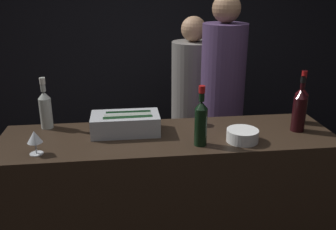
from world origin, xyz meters
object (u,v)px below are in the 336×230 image
Objects in this scene: red_wine_bottle_tall at (301,103)px; person_in_hoodie at (222,101)px; wine_glass at (35,138)px; person_blond_tee at (192,102)px; ice_bin_with_bottles at (126,122)px; bowl_white at (242,135)px; white_wine_bottle at (45,108)px; candle_votive at (201,121)px; red_wine_bottle_burgundy at (201,121)px; red_wine_bottle_black_foil at (299,109)px.

red_wine_bottle_tall is 0.69m from person_in_hoodie.
person_blond_tee is at bearing 48.63° from wine_glass.
red_wine_bottle_tall reaches higher than ice_bin_with_bottles.
white_wine_bottle is at bearing 162.73° from bowl_white.
bowl_white is at bearing -151.24° from red_wine_bottle_tall.
wine_glass is at bearing -170.00° from red_wine_bottle_tall.
red_wine_bottle_tall is (1.12, 0.04, 0.07)m from ice_bin_with_bottles.
person_in_hoodie is (1.25, 0.46, -0.15)m from white_wine_bottle.
person_in_hoodie is 1.11× the size of person_blond_tee.
person_blond_tee is at bearing 82.80° from candle_votive.
bowl_white is 1.21m from white_wine_bottle.
person_in_hoodie reaches higher than white_wine_bottle.
ice_bin_with_bottles is 0.54m from wine_glass.
candle_votive is at bearing 77.75° from red_wine_bottle_burgundy.
white_wine_bottle is 1.39m from person_blond_tee.
wine_glass is at bearing -161.98° from candle_votive.
candle_votive is 0.61m from red_wine_bottle_black_foil.
bowl_white is at bearing -17.27° from white_wine_bottle.
bowl_white is 0.53× the size of red_wine_bottle_burgundy.
white_wine_bottle reaches higher than bowl_white.
red_wine_bottle_tall is 1.11m from person_blond_tee.
wine_glass is 0.41× the size of white_wine_bottle.
red_wine_bottle_black_foil is 0.15m from red_wine_bottle_tall.
red_wine_bottle_tall is at bearing 60.33° from person_blond_tee.
bowl_white is at bearing -171.21° from person_in_hoodie.
ice_bin_with_bottles is 1.19× the size of red_wine_bottle_tall.
ice_bin_with_bottles is at bearing -171.42° from candle_votive.
red_wine_bottle_black_foil is 0.77m from person_in_hoodie.
ice_bin_with_bottles is 2.23× the size of bowl_white.
red_wine_bottle_burgundy is (-0.25, -0.02, 0.11)m from bowl_white.
person_blond_tee is at bearing 119.66° from red_wine_bottle_tall.
red_wine_bottle_burgundy is at bearing -22.70° from white_wine_bottle.
bowl_white is 0.54× the size of red_wine_bottle_black_foil.
red_wine_bottle_tall is at bearing -131.26° from person_in_hoodie.
candle_votive is at bearing 23.47° from person_blond_tee.
white_wine_bottle is (-1.54, 0.24, -0.01)m from red_wine_bottle_black_foil.
red_wine_bottle_burgundy reaches higher than wine_glass.
wine_glass is 1.64m from person_blond_tee.
bowl_white is 2.38× the size of candle_votive.
red_wine_bottle_tall is (0.46, 0.25, 0.10)m from bowl_white.
red_wine_bottle_black_foil is at bearing -118.75° from red_wine_bottle_tall.
person_blond_tee reaches higher than bowl_white.
wine_glass reaches higher than bowl_white.
red_wine_bottle_tall is (0.65, -0.03, 0.11)m from candle_votive.
wine_glass is 1.71× the size of candle_votive.
red_wine_bottle_black_foil is 0.20× the size of person_blond_tee.
white_wine_bottle is 0.17× the size of person_in_hoodie.
candle_votive is at bearing 123.11° from bowl_white.
wine_glass is 1.01m from candle_votive.
red_wine_bottle_burgundy reaches higher than red_wine_bottle_tall.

